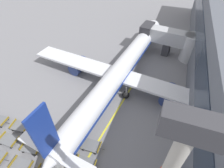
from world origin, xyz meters
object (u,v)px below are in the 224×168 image
baggage_dolly_row_mid_b_col_c (9,140)px  baggage_dolly_row_mid_b_col_d (32,147)px  baggage_dolly_row_mid_a_col_d (22,165)px  baggage_dolly_row_far_col_c (20,126)px  baggage_dolly_row_far_col_e (65,140)px  baggage_dolly_row_far_col_f (91,146)px  baggage_dolly_row_far_col_d (42,133)px  baggage_dolly_row_mid_b_col_f (85,164)px  airplane (121,70)px  baggage_dolly_row_mid_b_col_e (59,154)px

baggage_dolly_row_mid_b_col_c → baggage_dolly_row_mid_b_col_d: (3.88, 0.20, 0.00)m
baggage_dolly_row_mid_a_col_d → baggage_dolly_row_far_col_c: size_ratio=0.99×
baggage_dolly_row_far_col_c → baggage_dolly_row_far_col_e: same height
baggage_dolly_row_mid_b_col_c → baggage_dolly_row_far_col_c: same height
baggage_dolly_row_mid_b_col_c → baggage_dolly_row_far_col_f: size_ratio=1.00×
baggage_dolly_row_far_col_d → baggage_dolly_row_far_col_e: 3.83m
baggage_dolly_row_mid_b_col_f → baggage_dolly_row_far_col_e: 4.95m
airplane → baggage_dolly_row_mid_b_col_c: (-11.44, -18.16, -2.68)m
baggage_dolly_row_mid_a_col_d → baggage_dolly_row_far_col_f: size_ratio=1.00×
airplane → baggage_dolly_row_far_col_d: 17.42m
baggage_dolly_row_far_col_f → baggage_dolly_row_mid_b_col_e: bearing=-143.4°
baggage_dolly_row_mid_b_col_f → baggage_dolly_row_far_col_e: bearing=153.9°
baggage_dolly_row_far_col_e → baggage_dolly_row_far_col_f: (4.06, 0.47, 0.00)m
baggage_dolly_row_mid_a_col_d → baggage_dolly_row_far_col_e: 6.20m
baggage_dolly_row_far_col_d → baggage_dolly_row_mid_b_col_c: bearing=-145.3°
baggage_dolly_row_mid_b_col_f → baggage_dolly_row_far_col_f: same height
baggage_dolly_row_mid_b_col_e → baggage_dolly_row_far_col_c: size_ratio=0.99×
baggage_dolly_row_far_col_e → baggage_dolly_row_far_col_f: same height
baggage_dolly_row_mid_b_col_f → baggage_dolly_row_mid_b_col_d: bearing=-177.0°
baggage_dolly_row_mid_b_col_d → baggage_dolly_row_far_col_d: 2.50m
baggage_dolly_row_mid_b_col_c → baggage_dolly_row_mid_b_col_d: same height
baggage_dolly_row_mid_b_col_c → baggage_dolly_row_far_col_f: 12.23m
baggage_dolly_row_mid_b_col_c → baggage_dolly_row_far_col_f: same height
airplane → baggage_dolly_row_far_col_d: size_ratio=12.89×
baggage_dolly_row_far_col_f → baggage_dolly_row_far_col_e: bearing=-173.4°
baggage_dolly_row_mid_b_col_d → airplane: bearing=67.2°
baggage_dolly_row_mid_b_col_e → baggage_dolly_row_mid_b_col_f: (4.04, 0.06, 0.00)m
baggage_dolly_row_mid_b_col_e → baggage_dolly_row_far_col_e: bearing=100.2°
airplane → baggage_dolly_row_far_col_d: airplane is taller
baggage_dolly_row_mid_b_col_d → baggage_dolly_row_far_col_f: size_ratio=1.02×
baggage_dolly_row_mid_a_col_d → baggage_dolly_row_mid_b_col_e: size_ratio=1.00×
baggage_dolly_row_mid_b_col_f → baggage_dolly_row_far_col_f: (-0.38, 2.65, 0.00)m
baggage_dolly_row_mid_b_col_c → baggage_dolly_row_far_col_e: 8.22m
airplane → baggage_dolly_row_mid_b_col_f: bearing=-87.6°
baggage_dolly_row_mid_b_col_c → baggage_dolly_row_mid_b_col_d: bearing=2.9°
baggage_dolly_row_mid_a_col_d → baggage_dolly_row_far_col_e: size_ratio=1.00×
baggage_dolly_row_far_col_e → baggage_dolly_row_mid_b_col_d: bearing=-145.7°
baggage_dolly_row_far_col_c → baggage_dolly_row_far_col_d: bearing=2.8°
baggage_dolly_row_mid_b_col_f → baggage_dolly_row_far_col_e: size_ratio=1.00×
baggage_dolly_row_far_col_d → baggage_dolly_row_far_col_f: 7.91m
airplane → baggage_dolly_row_mid_b_col_c: bearing=-122.2°
baggage_dolly_row_mid_b_col_d → baggage_dolly_row_mid_b_col_e: 4.26m
baggage_dolly_row_mid_a_col_d → baggage_dolly_row_mid_b_col_c: same height
baggage_dolly_row_far_col_d → baggage_dolly_row_far_col_e: same height
baggage_dolly_row_far_col_d → baggage_dolly_row_mid_b_col_d: bearing=-90.3°
baggage_dolly_row_mid_b_col_d → baggage_dolly_row_far_col_e: size_ratio=1.01×
baggage_dolly_row_mid_b_col_d → baggage_dolly_row_mid_b_col_f: size_ratio=1.01×
baggage_dolly_row_mid_b_col_c → baggage_dolly_row_far_col_d: bearing=34.7°
baggage_dolly_row_far_col_e → baggage_dolly_row_mid_b_col_f: bearing=-26.1°
airplane → baggage_dolly_row_mid_b_col_f: (0.72, -17.53, -2.68)m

